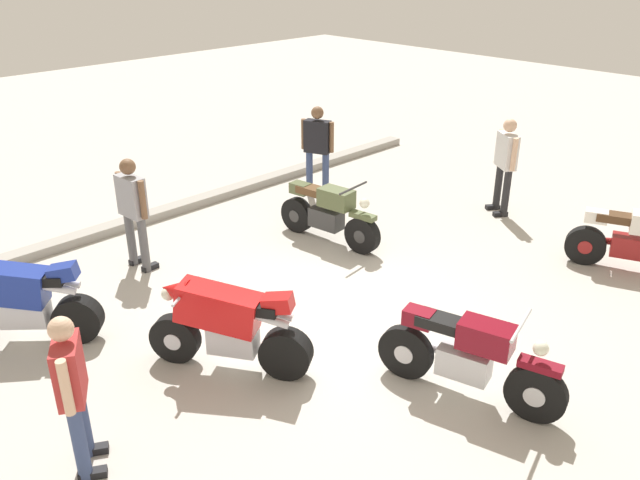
{
  "coord_description": "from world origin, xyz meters",
  "views": [
    {
      "loc": [
        -5.18,
        -5.1,
        4.55
      ],
      "look_at": [
        0.58,
        0.72,
        0.75
      ],
      "focal_mm": 36.39,
      "sensor_mm": 36.0,
      "label": 1
    }
  ],
  "objects_px": {
    "person_in_gray_shirt": "(133,207)",
    "person_in_black_shirt": "(317,145)",
    "motorcycle_maroon_cruiser": "(468,356)",
    "motorcycle_blue_sportbike": "(17,299)",
    "person_in_red_shirt": "(72,386)",
    "motorcycle_cream_vintage": "(635,242)",
    "motorcycle_red_sportbike": "(227,324)",
    "person_in_white_shirt": "(506,160)",
    "motorcycle_olive_vintage": "(328,214)"
  },
  "relations": [
    {
      "from": "motorcycle_blue_sportbike",
      "to": "person_in_black_shirt",
      "type": "bearing_deg",
      "value": -127.06
    },
    {
      "from": "motorcycle_maroon_cruiser",
      "to": "motorcycle_red_sportbike",
      "type": "distance_m",
      "value": 2.69
    },
    {
      "from": "motorcycle_cream_vintage",
      "to": "motorcycle_blue_sportbike",
      "type": "xyz_separation_m",
      "value": [
        -7.26,
        4.54,
        0.11
      ]
    },
    {
      "from": "person_in_red_shirt",
      "to": "person_in_white_shirt",
      "type": "xyz_separation_m",
      "value": [
        8.36,
        0.62,
        0.07
      ]
    },
    {
      "from": "motorcycle_maroon_cruiser",
      "to": "person_in_red_shirt",
      "type": "distance_m",
      "value": 3.96
    },
    {
      "from": "person_in_white_shirt",
      "to": "person_in_black_shirt",
      "type": "height_order",
      "value": "person_in_black_shirt"
    },
    {
      "from": "person_in_red_shirt",
      "to": "person_in_black_shirt",
      "type": "distance_m",
      "value": 7.53
    },
    {
      "from": "person_in_gray_shirt",
      "to": "person_in_red_shirt",
      "type": "bearing_deg",
      "value": -130.83
    },
    {
      "from": "motorcycle_cream_vintage",
      "to": "person_in_black_shirt",
      "type": "bearing_deg",
      "value": 169.32
    },
    {
      "from": "person_in_red_shirt",
      "to": "person_in_gray_shirt",
      "type": "height_order",
      "value": "person_in_gray_shirt"
    },
    {
      "from": "person_in_white_shirt",
      "to": "person_in_black_shirt",
      "type": "bearing_deg",
      "value": -24.59
    },
    {
      "from": "motorcycle_maroon_cruiser",
      "to": "motorcycle_olive_vintage",
      "type": "distance_m",
      "value": 4.28
    },
    {
      "from": "motorcycle_red_sportbike",
      "to": "motorcycle_olive_vintage",
      "type": "distance_m",
      "value": 3.7
    },
    {
      "from": "person_in_gray_shirt",
      "to": "person_in_black_shirt",
      "type": "distance_m",
      "value": 4.11
    },
    {
      "from": "motorcycle_cream_vintage",
      "to": "person_in_red_shirt",
      "type": "xyz_separation_m",
      "value": [
        -7.71,
        1.99,
        0.45
      ]
    },
    {
      "from": "motorcycle_olive_vintage",
      "to": "motorcycle_blue_sportbike",
      "type": "distance_m",
      "value": 4.82
    },
    {
      "from": "person_in_red_shirt",
      "to": "person_in_white_shirt",
      "type": "bearing_deg",
      "value": 34.5
    },
    {
      "from": "motorcycle_red_sportbike",
      "to": "person_in_gray_shirt",
      "type": "xyz_separation_m",
      "value": [
        0.59,
        3.0,
        0.4
      ]
    },
    {
      "from": "motorcycle_cream_vintage",
      "to": "motorcycle_olive_vintage",
      "type": "bearing_deg",
      "value": -169.71
    },
    {
      "from": "motorcycle_cream_vintage",
      "to": "motorcycle_olive_vintage",
      "type": "xyz_separation_m",
      "value": [
        -2.48,
        3.95,
        0.0
      ]
    },
    {
      "from": "motorcycle_red_sportbike",
      "to": "person_in_gray_shirt",
      "type": "relative_size",
      "value": 1.01
    },
    {
      "from": "motorcycle_maroon_cruiser",
      "to": "motorcycle_cream_vintage",
      "type": "distance_m",
      "value": 4.28
    },
    {
      "from": "motorcycle_blue_sportbike",
      "to": "person_in_white_shirt",
      "type": "xyz_separation_m",
      "value": [
        7.9,
        -1.92,
        0.41
      ]
    },
    {
      "from": "motorcycle_blue_sportbike",
      "to": "person_in_red_shirt",
      "type": "relative_size",
      "value": 0.94
    },
    {
      "from": "motorcycle_olive_vintage",
      "to": "person_in_black_shirt",
      "type": "relative_size",
      "value": 1.12
    },
    {
      "from": "motorcycle_red_sportbike",
      "to": "person_in_white_shirt",
      "type": "distance_m",
      "value": 6.46
    },
    {
      "from": "motorcycle_red_sportbike",
      "to": "motorcycle_blue_sportbike",
      "type": "height_order",
      "value": "same"
    },
    {
      "from": "motorcycle_olive_vintage",
      "to": "person_in_white_shirt",
      "type": "bearing_deg",
      "value": 59.99
    },
    {
      "from": "motorcycle_red_sportbike",
      "to": "person_in_red_shirt",
      "type": "relative_size",
      "value": 1.06
    },
    {
      "from": "motorcycle_red_sportbike",
      "to": "motorcycle_olive_vintage",
      "type": "bearing_deg",
      "value": -95.67
    },
    {
      "from": "motorcycle_maroon_cruiser",
      "to": "person_in_red_shirt",
      "type": "relative_size",
      "value": 1.25
    },
    {
      "from": "motorcycle_red_sportbike",
      "to": "person_in_red_shirt",
      "type": "distance_m",
      "value": 1.98
    },
    {
      "from": "motorcycle_blue_sportbike",
      "to": "person_in_white_shirt",
      "type": "bearing_deg",
      "value": -150.53
    },
    {
      "from": "motorcycle_maroon_cruiser",
      "to": "motorcycle_blue_sportbike",
      "type": "distance_m",
      "value": 5.37
    },
    {
      "from": "motorcycle_red_sportbike",
      "to": "motorcycle_olive_vintage",
      "type": "height_order",
      "value": "motorcycle_red_sportbike"
    },
    {
      "from": "motorcycle_red_sportbike",
      "to": "person_in_black_shirt",
      "type": "xyz_separation_m",
      "value": [
        4.69,
        3.31,
        0.41
      ]
    },
    {
      "from": "motorcycle_red_sportbike",
      "to": "motorcycle_olive_vintage",
      "type": "xyz_separation_m",
      "value": [
        3.31,
        1.66,
        -0.11
      ]
    },
    {
      "from": "person_in_black_shirt",
      "to": "motorcycle_red_sportbike",
      "type": "bearing_deg",
      "value": -166.23
    },
    {
      "from": "motorcycle_red_sportbike",
      "to": "person_in_black_shirt",
      "type": "distance_m",
      "value": 5.75
    },
    {
      "from": "person_in_red_shirt",
      "to": "person_in_gray_shirt",
      "type": "distance_m",
      "value": 4.15
    },
    {
      "from": "person_in_white_shirt",
      "to": "person_in_gray_shirt",
      "type": "bearing_deg",
      "value": 10.46
    },
    {
      "from": "person_in_white_shirt",
      "to": "motorcycle_blue_sportbike",
      "type": "bearing_deg",
      "value": 21.39
    },
    {
      "from": "motorcycle_maroon_cruiser",
      "to": "person_in_black_shirt",
      "type": "bearing_deg",
      "value": 135.74
    },
    {
      "from": "motorcycle_maroon_cruiser",
      "to": "person_in_white_shirt",
      "type": "distance_m",
      "value": 5.56
    },
    {
      "from": "motorcycle_cream_vintage",
      "to": "motorcycle_blue_sportbike",
      "type": "height_order",
      "value": "motorcycle_blue_sportbike"
    },
    {
      "from": "motorcycle_red_sportbike",
      "to": "person_in_white_shirt",
      "type": "relative_size",
      "value": 1.01
    },
    {
      "from": "person_in_gray_shirt",
      "to": "motorcycle_red_sportbike",
      "type": "bearing_deg",
      "value": -104.65
    },
    {
      "from": "person_in_gray_shirt",
      "to": "person_in_black_shirt",
      "type": "relative_size",
      "value": 0.99
    },
    {
      "from": "motorcycle_olive_vintage",
      "to": "motorcycle_maroon_cruiser",
      "type": "bearing_deg",
      "value": -31.77
    },
    {
      "from": "motorcycle_cream_vintage",
      "to": "person_in_black_shirt",
      "type": "height_order",
      "value": "person_in_black_shirt"
    }
  ]
}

